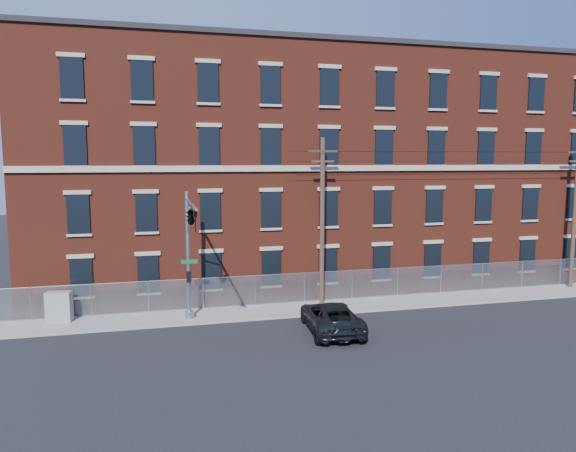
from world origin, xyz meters
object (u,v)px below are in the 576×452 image
(pickup_truck, at_px, (331,317))
(utility_cabinet, at_px, (59,307))
(utility_pole_near, at_px, (322,218))
(traffic_signal_mast, at_px, (190,229))

(pickup_truck, relative_size, utility_cabinet, 3.35)
(pickup_truck, bearing_deg, utility_cabinet, -14.16)
(utility_pole_near, distance_m, pickup_truck, 6.73)
(traffic_signal_mast, relative_size, utility_cabinet, 4.29)
(pickup_truck, height_order, utility_cabinet, utility_cabinet)
(utility_pole_near, xyz_separation_m, utility_cabinet, (-14.86, 0.01, -4.40))
(utility_cabinet, bearing_deg, pickup_truck, -9.79)
(utility_pole_near, relative_size, utility_cabinet, 6.13)
(traffic_signal_mast, height_order, pickup_truck, traffic_signal_mast)
(traffic_signal_mast, xyz_separation_m, utility_cabinet, (-6.86, 3.43, -4.45))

